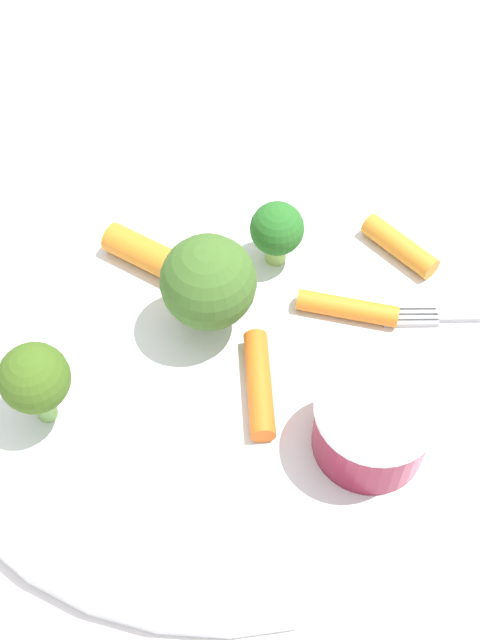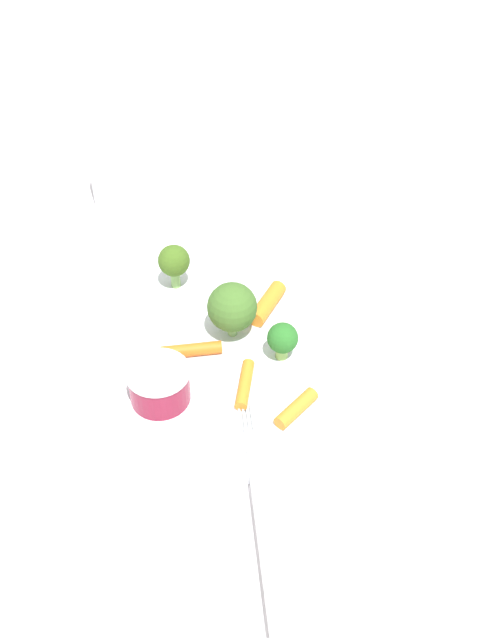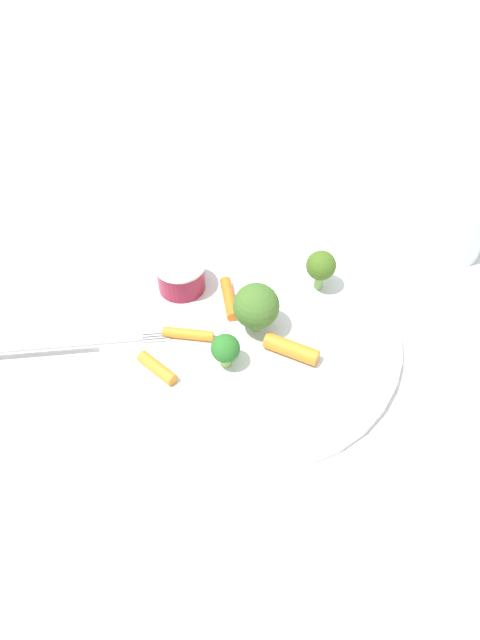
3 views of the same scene
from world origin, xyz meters
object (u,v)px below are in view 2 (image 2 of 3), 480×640
at_px(carrot_stick_3, 267,303).
at_px(drinking_glass, 121,159).
at_px(sauce_cup, 159,384).
at_px(broccoli_floret_2, 283,339).
at_px(broccoli_floret_1, 237,306).
at_px(plate, 235,341).
at_px(carrot_stick_0, 245,384).
at_px(fork, 257,500).
at_px(broccoli_floret_0, 174,262).
at_px(carrot_stick_2, 194,353).
at_px(carrot_stick_1, 293,410).

height_order(carrot_stick_3, drinking_glass, drinking_glass).
distance_m(sauce_cup, broccoli_floret_2, 0.12).
distance_m(sauce_cup, broccoli_floret_1, 0.11).
xyz_separation_m(plate, sauce_cup, (-0.09, -0.03, 0.02)).
bearing_deg(carrot_stick_0, broccoli_floret_1, 66.37).
relative_size(sauce_cup, carrot_stick_0, 1.06).
bearing_deg(drinking_glass, carrot_stick_0, -94.63).
height_order(broccoli_floret_1, fork, broccoli_floret_1).
bearing_deg(broccoli_floret_0, carrot_stick_2, -106.39).
relative_size(broccoli_floret_0, carrot_stick_0, 0.95).
height_order(fork, drinking_glass, drinking_glass).
relative_size(plate, carrot_stick_2, 5.52).
bearing_deg(carrot_stick_1, fork, -140.90).
bearing_deg(carrot_stick_3, broccoli_floret_2, -109.62).
bearing_deg(broccoli_floret_0, carrot_stick_0, -92.75).
relative_size(broccoli_floret_2, fork, 0.21).
relative_size(sauce_cup, broccoli_floret_2, 1.42).
bearing_deg(fork, broccoli_floret_2, 50.78).
bearing_deg(sauce_cup, broccoli_floret_1, 21.82).
distance_m(plate, broccoli_floret_2, 0.06).
xyz_separation_m(carrot_stick_0, fork, (-0.05, -0.10, -0.00)).
height_order(carrot_stick_0, carrot_stick_3, carrot_stick_3).
xyz_separation_m(plate, broccoli_floret_1, (0.00, 0.01, 0.04)).
bearing_deg(carrot_stick_2, plate, 6.08).
height_order(plate, broccoli_floret_1, broccoli_floret_1).
xyz_separation_m(plate, carrot_stick_1, (-0.00, -0.11, 0.01)).
bearing_deg(drinking_glass, broccoli_floret_0, -96.22).
distance_m(sauce_cup, fork, 0.13).
bearing_deg(broccoli_floret_2, fork, -129.22).
xyz_separation_m(broccoli_floret_1, fork, (-0.08, -0.17, -0.03)).
height_order(carrot_stick_0, drinking_glass, drinking_glass).
xyz_separation_m(broccoli_floret_1, carrot_stick_3, (0.04, 0.01, -0.03)).
bearing_deg(broccoli_floret_2, carrot_stick_3, 70.38).
relative_size(plate, carrot_stick_0, 6.01).
bearing_deg(carrot_stick_1, sauce_cup, 141.30).
bearing_deg(broccoli_floret_0, drinking_glass, 83.78).
relative_size(carrot_stick_1, carrot_stick_3, 0.82).
distance_m(broccoli_floret_1, fork, 0.19).
bearing_deg(broccoli_floret_2, carrot_stick_1, -113.85).
distance_m(plate, sauce_cup, 0.10).
bearing_deg(carrot_stick_2, broccoli_floret_0, 73.61).
relative_size(broccoli_floret_2, drinking_glass, 0.30).
height_order(broccoli_floret_0, carrot_stick_0, broccoli_floret_0).
bearing_deg(fork, drinking_glass, 80.32).
relative_size(plate, broccoli_floret_0, 6.30).
xyz_separation_m(carrot_stick_0, carrot_stick_3, (0.07, 0.08, 0.00)).
xyz_separation_m(broccoli_floret_0, carrot_stick_0, (-0.01, -0.16, -0.03)).
bearing_deg(carrot_stick_1, carrot_stick_3, 68.23).
height_order(plate, carrot_stick_3, carrot_stick_3).
bearing_deg(carrot_stick_0, broccoli_floret_2, 19.06).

